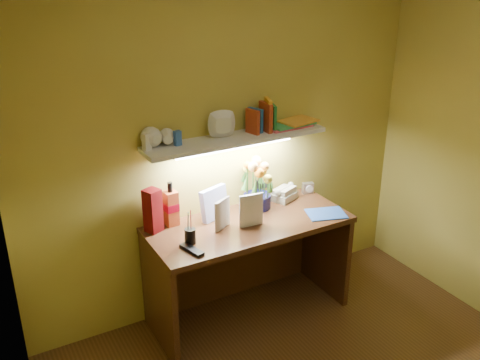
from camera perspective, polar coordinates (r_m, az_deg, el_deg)
name	(u,v)px	position (r m, az deg, el deg)	size (l,w,h in m)	color
desk	(249,269)	(3.85, 0.94, -9.51)	(1.40, 0.60, 0.75)	#3D1F10
flower_bouquet	(257,185)	(3.81, 1.87, -0.53)	(0.22, 0.22, 0.35)	#0F113C
telephone	(284,193)	(4.00, 4.73, -1.34)	(0.18, 0.14, 0.11)	beige
desk_clock	(308,188)	(4.13, 7.25, -0.85)	(0.08, 0.04, 0.08)	#B2B3B7
whisky_bottle	(171,204)	(3.60, -7.39, -2.54)	(0.08, 0.08, 0.31)	#C04C25
whisky_box	(153,211)	(3.54, -9.29, -3.23)	(0.10, 0.10, 0.30)	#5F080A
pen_cup	(190,231)	(3.38, -5.36, -5.44)	(0.07, 0.07, 0.17)	black
art_card	(214,203)	(3.68, -2.79, -2.50)	(0.22, 0.04, 0.22)	white
tv_remote	(192,250)	(3.33, -5.17, -7.41)	(0.05, 0.19, 0.02)	black
blue_folder	(326,214)	(3.82, 9.17, -3.57)	(0.26, 0.19, 0.01)	blue
desk_book_a	(215,219)	(3.48, -2.65, -4.13)	(0.16, 0.02, 0.21)	beige
desk_book_b	(240,212)	(3.54, -0.05, -3.47)	(0.17, 0.02, 0.23)	white
wall_shelf	(236,134)	(3.59, -0.41, 4.98)	(1.31, 0.31, 0.25)	white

